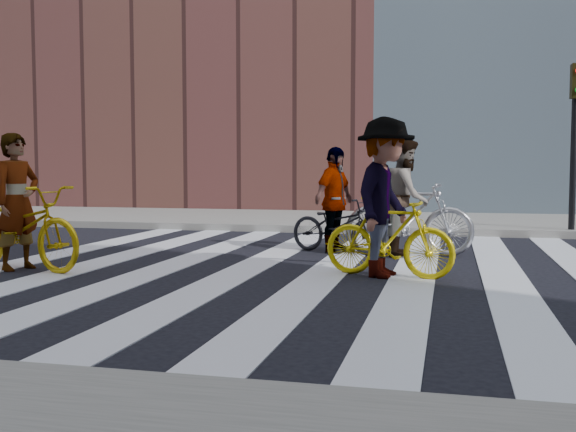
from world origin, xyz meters
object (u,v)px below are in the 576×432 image
at_px(traffic_signal, 575,119).
at_px(rider_right, 385,198).
at_px(bike_dark_rear, 337,225).
at_px(rider_mid, 406,197).
at_px(rider_left, 17,202).
at_px(bike_silver_mid, 409,217).
at_px(bike_yellow_right, 389,237).
at_px(rider_rear, 334,200).
at_px(bike_yellow_left, 21,228).

xyz_separation_m(traffic_signal, rider_right, (-3.10, -5.59, -1.29)).
bearing_deg(bike_dark_rear, rider_mid, -69.62).
bearing_deg(bike_dark_rear, rider_left, 147.57).
height_order(bike_silver_mid, bike_dark_rear, bike_silver_mid).
distance_m(bike_yellow_right, rider_left, 4.89).
height_order(traffic_signal, bike_yellow_right, traffic_signal).
relative_size(bike_silver_mid, rider_mid, 1.09).
xyz_separation_m(traffic_signal, bike_yellow_right, (-3.05, -5.59, -1.78)).
relative_size(rider_mid, rider_rear, 1.07).
relative_size(rider_left, rider_right, 0.92).
relative_size(rider_left, rider_rear, 1.08).
xyz_separation_m(bike_yellow_left, rider_rear, (3.74, 2.72, 0.28)).
distance_m(bike_silver_mid, rider_right, 2.19).
bearing_deg(rider_mid, rider_left, 118.37).
bearing_deg(rider_mid, bike_silver_mid, -90.24).
relative_size(bike_yellow_left, rider_rear, 1.27).
bearing_deg(bike_silver_mid, rider_rear, 88.00).
bearing_deg(rider_left, bike_yellow_left, -73.92).
xyz_separation_m(rider_left, rider_mid, (4.92, 2.68, -0.00)).
height_order(bike_yellow_left, rider_rear, rider_rear).
distance_m(bike_yellow_left, rider_left, 0.35).
bearing_deg(rider_rear, bike_yellow_left, 148.28).
xyz_separation_m(bike_silver_mid, rider_right, (-0.17, -2.15, 0.40)).
height_order(traffic_signal, bike_yellow_left, traffic_signal).
relative_size(traffic_signal, rider_left, 1.83).
relative_size(bike_yellow_right, bike_dark_rear, 0.99).
distance_m(bike_silver_mid, bike_yellow_right, 2.16).
height_order(bike_yellow_left, bike_dark_rear, bike_yellow_left).
height_order(bike_yellow_left, rider_left, rider_left).
relative_size(traffic_signal, rider_right, 1.68).
distance_m(bike_dark_rear, rider_rear, 0.41).
xyz_separation_m(rider_left, rider_right, (4.80, 0.53, 0.08)).
xyz_separation_m(bike_yellow_left, bike_dark_rear, (3.79, 2.72, -0.12)).
bearing_deg(bike_dark_rear, rider_right, -134.09).
bearing_deg(rider_left, rider_right, -67.60).
bearing_deg(bike_silver_mid, bike_yellow_left, 118.37).
xyz_separation_m(bike_dark_rear, rider_rear, (-0.05, 0.00, 0.40)).
xyz_separation_m(traffic_signal, bike_silver_mid, (-2.93, -3.44, -1.69)).
height_order(bike_dark_rear, rider_left, rider_left).
distance_m(bike_silver_mid, rider_left, 5.65).
bearing_deg(bike_yellow_right, rider_mid, 11.91).
relative_size(bike_yellow_right, rider_left, 0.92).
height_order(bike_silver_mid, rider_left, rider_left).
bearing_deg(rider_rear, rider_right, -133.00).
bearing_deg(traffic_signal, bike_yellow_right, -118.58).
bearing_deg(rider_rear, rider_left, 147.92).
relative_size(rider_left, rider_mid, 1.00).
relative_size(bike_silver_mid, rider_rear, 1.17).
xyz_separation_m(bike_yellow_right, rider_left, (-4.85, -0.53, 0.41)).
bearing_deg(rider_mid, rider_right, 176.62).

